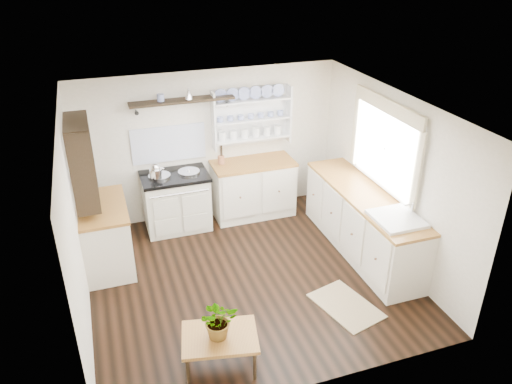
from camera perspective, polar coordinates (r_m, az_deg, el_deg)
floor at (r=6.66m, az=-0.86°, el=-9.64°), size 4.00×3.80×0.01m
wall_back at (r=7.71m, az=-5.32°, el=5.41°), size 4.00×0.02×2.30m
wall_right at (r=6.86m, az=15.18°, el=1.69°), size 0.02×3.80×2.30m
wall_left at (r=5.83m, az=-20.02°, el=-3.77°), size 0.02×3.80×2.30m
ceiling at (r=5.60m, az=-1.02°, el=9.61°), size 4.00×3.80×0.01m
window at (r=6.78m, az=14.56°, el=5.32°), size 0.08×1.55×1.22m
aga_cooker at (r=7.60m, az=-9.07°, el=-1.00°), size 0.98×0.69×0.91m
back_cabinets at (r=7.87m, az=-0.34°, el=0.51°), size 1.27×0.63×0.90m
right_cabinets at (r=7.09m, az=12.05°, el=-3.34°), size 0.62×2.43×0.90m
belfast_sink at (r=6.39m, az=15.66°, el=-3.88°), size 0.55×0.60×0.45m
left_cabinets at (r=6.94m, az=-16.79°, el=-4.69°), size 0.62×1.13×0.90m
plate_rack at (r=7.70m, az=-0.64°, el=8.71°), size 1.20×0.22×0.90m
high_shelf at (r=7.27m, az=-8.44°, el=10.22°), size 1.50×0.29×0.16m
left_shelving at (r=6.46m, az=-19.29°, el=3.40°), size 0.28×0.80×1.05m
kettle at (r=7.20m, az=-11.42°, el=2.38°), size 0.17×0.17×0.21m
utensil_crock at (r=7.61m, az=-4.01°, el=3.68°), size 0.10×0.10×0.12m
center_table at (r=5.26m, az=-4.16°, el=-16.44°), size 0.85×0.68×0.41m
potted_plant at (r=5.08m, az=-4.26°, el=-14.35°), size 0.39×0.34×0.42m
floor_rug at (r=6.28m, az=10.24°, el=-12.67°), size 0.75×0.96×0.02m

